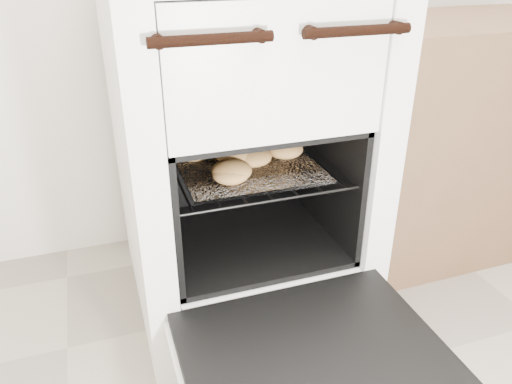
% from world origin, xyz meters
% --- Properties ---
extents(stove, '(0.64, 0.72, 0.99)m').
position_xyz_m(stove, '(-0.13, 1.14, 0.48)').
color(stove, white).
rests_on(stove, ground).
extents(oven_door, '(0.58, 0.45, 0.04)m').
position_xyz_m(oven_door, '(-0.13, 0.60, 0.22)').
color(oven_door, black).
rests_on(oven_door, stove).
extents(oven_rack, '(0.47, 0.45, 0.01)m').
position_xyz_m(oven_rack, '(-0.13, 1.07, 0.47)').
color(oven_rack, black).
rests_on(oven_rack, stove).
extents(foil_sheet, '(0.37, 0.32, 0.01)m').
position_xyz_m(foil_sheet, '(-0.13, 1.05, 0.47)').
color(foil_sheet, silver).
rests_on(foil_sheet, oven_rack).
extents(baked_rolls, '(0.36, 0.30, 0.05)m').
position_xyz_m(baked_rolls, '(-0.15, 1.07, 0.50)').
color(baked_rolls, '#DF9A59').
rests_on(baked_rolls, foil_sheet).
extents(counter, '(0.81, 0.54, 0.80)m').
position_xyz_m(counter, '(0.69, 1.24, 0.40)').
color(counter, brown).
rests_on(counter, ground).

